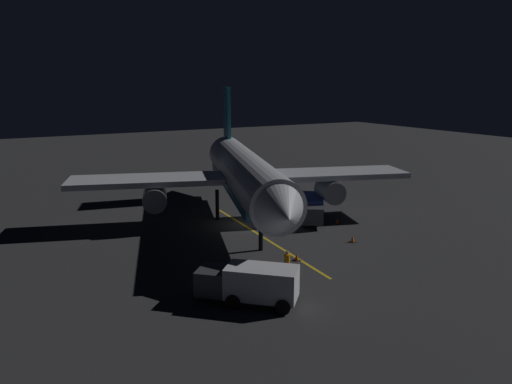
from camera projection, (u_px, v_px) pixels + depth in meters
The scene contains 9 objects.
ground_plane at pixel (246, 226), 45.65m from camera, with size 180.00×180.00×0.20m, color #2D2D30.
apron_guide_stripe at pixel (263, 237), 42.01m from camera, with size 0.24×20.43×0.01m, color gold.
airliner at pixel (244, 174), 45.17m from camera, with size 31.23×32.42×12.37m.
baggage_truck at pixel (251, 284), 29.19m from camera, with size 5.80×5.56×2.31m.
catering_truck at pixel (311, 208), 46.90m from camera, with size 5.24×6.43×2.22m.
ground_crew_worker at pixel (287, 263), 33.53m from camera, with size 0.40×0.40×1.74m.
traffic_cone_near_left at pixel (353, 239), 40.63m from camera, with size 0.50×0.50×0.55m.
traffic_cone_near_right at pixel (337, 221), 46.03m from camera, with size 0.50×0.50×0.55m.
traffic_cone_under_wing at pixel (297, 257), 36.45m from camera, with size 0.50×0.50×0.55m.
Camera 1 is at (20.44, 38.84, 12.86)m, focal length 34.66 mm.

